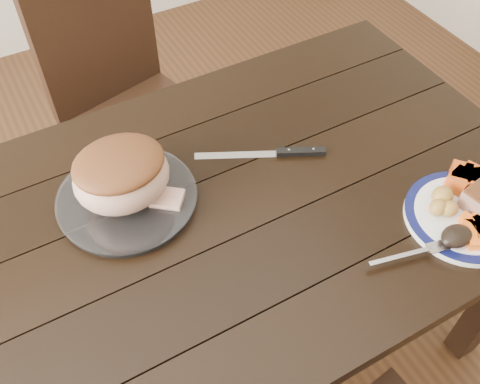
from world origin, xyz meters
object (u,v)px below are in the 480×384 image
roast_joint (122,177)px  carving_knife (285,153)px  dining_table (206,238)px  serving_platter (128,200)px  chair_far (126,98)px  fork (415,253)px  dinner_plate (463,217)px

roast_joint → carving_knife: bearing=-6.6°
dining_table → serving_platter: serving_platter is taller
chair_far → roast_joint: size_ratio=4.42×
serving_platter → fork: bearing=-43.0°
chair_far → roast_joint: chair_far is taller
dining_table → chair_far: chair_far is taller
chair_far → carving_knife: bearing=92.6°
roast_joint → carving_knife: 0.40m
dining_table → roast_joint: 0.25m
fork → chair_far: bearing=117.3°
roast_joint → carving_knife: (0.39, -0.05, -0.08)m
carving_knife → fork: bearing=-52.6°
dining_table → dinner_plate: 0.58m
fork → roast_joint: 0.64m
carving_knife → serving_platter: bearing=-159.8°
chair_far → dinner_plate: chair_far is taller
dining_table → fork: bearing=-44.0°
dinner_plate → carving_knife: (-0.24, 0.36, -0.00)m
dinner_plate → carving_knife: dinner_plate is taller
serving_platter → fork: fork is taller
dining_table → dinner_plate: dinner_plate is taller
serving_platter → carving_knife: 0.39m
roast_joint → dining_table: bearing=-40.4°
dinner_plate → serving_platter: (-0.63, 0.41, 0.00)m
serving_platter → fork: (0.46, -0.43, 0.01)m
chair_far → serving_platter: chair_far is taller
serving_platter → fork: 0.63m
roast_joint → chair_far: bearing=72.5°
serving_platter → fork: size_ratio=1.73×
serving_platter → dinner_plate: bearing=-32.9°
dining_table → fork: (0.33, -0.32, 0.11)m
serving_platter → roast_joint: size_ratio=1.46×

